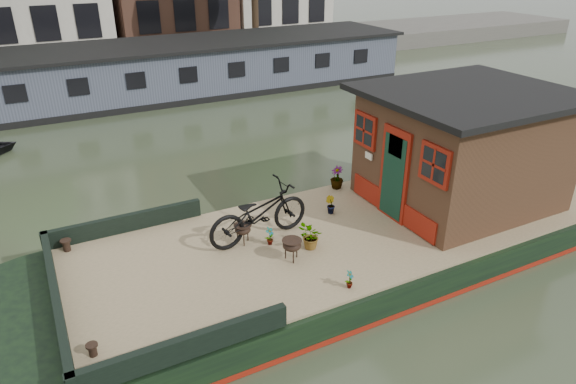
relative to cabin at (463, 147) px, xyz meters
name	(u,v)px	position (x,y,z in m)	size (l,w,h in m)	color
ground	(371,249)	(-2.19, 0.00, -1.88)	(120.00, 120.00, 0.00)	#343D27
houseboat_hull	(316,254)	(-3.52, 0.00, -1.60)	(14.01, 4.02, 0.60)	black
houseboat_deck	(373,223)	(-2.19, 0.00, -1.25)	(11.80, 3.80, 0.05)	#99825E
bow_bulwark	(114,284)	(-7.25, 0.00, -1.05)	(3.00, 4.00, 0.35)	black
cabin	(463,147)	(0.00, 0.00, 0.00)	(4.00, 3.50, 2.42)	black
bicycle	(259,213)	(-4.50, 0.47, -0.69)	(0.72, 2.06, 1.08)	black
potted_plant_a	(270,236)	(-4.42, 0.17, -1.05)	(0.19, 0.13, 0.37)	maroon
potted_plant_b	(330,205)	(-2.76, 0.73, -1.04)	(0.21, 0.17, 0.37)	maroon
potted_plant_c	(311,237)	(-3.82, -0.29, -0.98)	(0.44, 0.38, 0.49)	#A3682F
potted_plant_d	(337,177)	(-1.99, 1.70, -0.97)	(0.29, 0.29, 0.52)	brown
potted_plant_e	(350,279)	(-3.86, -1.63, -1.06)	(0.17, 0.12, 0.33)	#A96431
brazier_front	(292,250)	(-4.29, -0.46, -1.03)	(0.37, 0.37, 0.40)	black
brazier_rear	(243,234)	(-4.83, 0.47, -1.04)	(0.36, 0.36, 0.38)	black
bollard_port	(66,245)	(-7.79, 1.70, -1.12)	(0.19, 0.19, 0.22)	black
bollard_stbd	(93,350)	(-7.79, -1.29, -1.13)	(0.16, 0.16, 0.19)	black
far_houseboat	(174,71)	(-2.19, 14.00, -0.91)	(20.40, 4.40, 2.11)	#444B5B
quay	(140,56)	(-2.19, 20.50, -1.43)	(60.00, 6.00, 0.90)	#47443F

